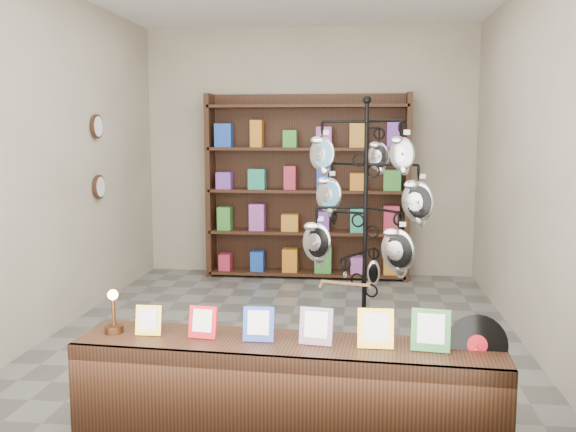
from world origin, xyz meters
name	(u,v)px	position (x,y,z in m)	size (l,w,h in m)	color
ground	(285,334)	(0.00, 0.00, 0.00)	(5.00, 5.00, 0.00)	slate
room_envelope	(284,119)	(0.00, 0.00, 1.85)	(5.00, 5.00, 5.00)	#BCB097
display_tree	(365,208)	(0.68, -0.43, 1.17)	(1.09, 1.09, 2.02)	black
front_shelf	(287,392)	(0.25, -1.94, 0.29)	(2.40, 0.63, 0.84)	black
back_shelving	(307,192)	(0.00, 2.30, 1.03)	(2.42, 0.36, 2.20)	black
wall_clocks	(98,157)	(-1.97, 0.80, 1.50)	(0.03, 0.24, 0.84)	black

